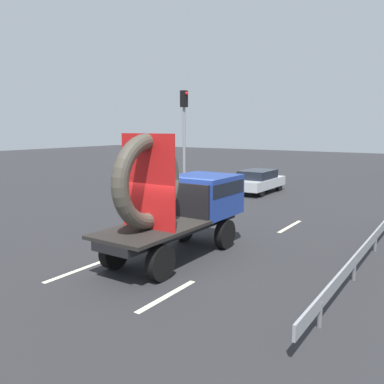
# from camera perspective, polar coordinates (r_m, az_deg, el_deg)

# --- Properties ---
(ground_plane) EXTENTS (120.00, 120.00, 0.00)m
(ground_plane) POSITION_cam_1_polar(r_m,az_deg,el_deg) (12.82, -4.38, -9.38)
(ground_plane) COLOR #28282B
(flatbed_truck) EXTENTS (2.02, 5.64, 3.90)m
(flatbed_truck) POSITION_cam_1_polar(r_m,az_deg,el_deg) (12.91, -1.12, -1.11)
(flatbed_truck) COLOR black
(flatbed_truck) RESTS_ON ground_plane
(distant_sedan) EXTENTS (1.89, 4.40, 1.43)m
(distant_sedan) POSITION_cam_1_polar(r_m,az_deg,el_deg) (25.59, 9.34, 1.61)
(distant_sedan) COLOR black
(distant_sedan) RESTS_ON ground_plane
(traffic_light) EXTENTS (0.42, 0.36, 6.08)m
(traffic_light) POSITION_cam_1_polar(r_m,az_deg,el_deg) (22.86, -1.12, 8.83)
(traffic_light) COLOR gray
(traffic_light) RESTS_ON ground_plane
(guardrail) EXTENTS (0.10, 12.43, 0.71)m
(guardrail) POSITION_cam_1_polar(r_m,az_deg,el_deg) (13.20, 23.46, -7.18)
(guardrail) COLOR gray
(guardrail) RESTS_ON ground_plane
(lane_dash_left_near) EXTENTS (0.16, 2.45, 0.01)m
(lane_dash_left_near) POSITION_cam_1_polar(r_m,az_deg,el_deg) (12.27, -15.63, -10.53)
(lane_dash_left_near) COLOR beige
(lane_dash_left_near) RESTS_ON ground_plane
(lane_dash_left_far) EXTENTS (0.16, 2.78, 0.01)m
(lane_dash_left_far) POSITION_cam_1_polar(r_m,az_deg,el_deg) (18.54, 4.31, -3.55)
(lane_dash_left_far) COLOR beige
(lane_dash_left_far) RESTS_ON ground_plane
(lane_dash_right_near) EXTENTS (0.16, 2.26, 0.01)m
(lane_dash_right_near) POSITION_cam_1_polar(r_m,az_deg,el_deg) (10.16, -3.52, -14.43)
(lane_dash_right_near) COLOR beige
(lane_dash_right_near) RESTS_ON ground_plane
(lane_dash_right_far) EXTENTS (0.16, 2.43, 0.01)m
(lane_dash_right_far) POSITION_cam_1_polar(r_m,az_deg,el_deg) (17.25, 13.70, -4.75)
(lane_dash_right_far) COLOR beige
(lane_dash_right_far) RESTS_ON ground_plane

